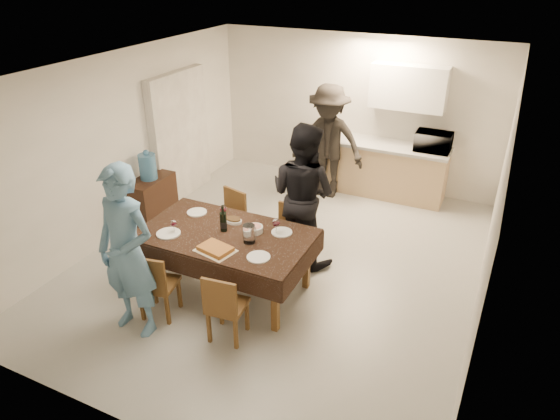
{
  "coord_description": "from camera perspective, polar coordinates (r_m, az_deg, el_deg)",
  "views": [
    {
      "loc": [
        2.43,
        -5.21,
        3.77
      ],
      "look_at": [
        0.11,
        -0.3,
        0.94
      ],
      "focal_mm": 32.0,
      "sensor_mm": 36.0,
      "label": 1
    }
  ],
  "objects": [
    {
      "name": "ceiling",
      "position": [
        5.87,
        0.26,
        15.99
      ],
      "size": [
        5.0,
        6.0,
        0.02
      ],
      "primitive_type": "cube",
      "color": "white",
      "rests_on": "wall_back"
    },
    {
      "name": "chair_far_right",
      "position": [
        6.41,
        0.39,
        -2.92
      ],
      "size": [
        0.4,
        0.4,
        0.47
      ],
      "rotation": [
        0.0,
        0.0,
        3.11
      ],
      "color": "brown",
      "rests_on": "floor"
    },
    {
      "name": "chair_far_left",
      "position": [
        6.77,
        -6.54,
        -1.13
      ],
      "size": [
        0.5,
        0.5,
        0.48
      ],
      "rotation": [
        0.0,
        0.0,
        2.88
      ],
      "color": "brown",
      "rests_on": "floor"
    },
    {
      "name": "salad_bowl",
      "position": [
        5.93,
        -2.91,
        -2.2
      ],
      "size": [
        0.2,
        0.2,
        0.08
      ],
      "primitive_type": "cylinder",
      "color": "white",
      "rests_on": "dining_table"
    },
    {
      "name": "person_near",
      "position": [
        5.45,
        -17.07,
        -4.7
      ],
      "size": [
        0.73,
        0.49,
        1.95
      ],
      "primitive_type": "imported",
      "rotation": [
        0.0,
        0.0,
        -0.03
      ],
      "color": "#5A89AF",
      "rests_on": "floor"
    },
    {
      "name": "kitchen_worktop",
      "position": [
        8.6,
        11.58,
        7.31
      ],
      "size": [
        2.24,
        0.64,
        0.05
      ],
      "primitive_type": "cube",
      "color": "#A8A7A3",
      "rests_on": "kitchen_base_cabinet"
    },
    {
      "name": "dining_table",
      "position": [
        5.97,
        -6.25,
        -2.98
      ],
      "size": [
        2.04,
        1.19,
        0.8
      ],
      "rotation": [
        0.0,
        0.0,
        0.0
      ],
      "color": "black",
      "rests_on": "floor"
    },
    {
      "name": "water_jug",
      "position": [
        7.69,
        -14.88,
        4.8
      ],
      "size": [
        0.26,
        0.26,
        0.39
      ],
      "primitive_type": "cylinder",
      "color": "#4989BD",
      "rests_on": "console"
    },
    {
      "name": "savoury_tart",
      "position": [
        5.62,
        -7.39,
        -4.42
      ],
      "size": [
        0.48,
        0.4,
        0.05
      ],
      "primitive_type": "cube",
      "rotation": [
        0.0,
        0.0,
        -0.22
      ],
      "color": "#C47E39",
      "rests_on": "dining_table"
    },
    {
      "name": "chair_near_right",
      "position": [
        5.32,
        -6.54,
        -10.39
      ],
      "size": [
        0.43,
        0.43,
        0.46
      ],
      "rotation": [
        0.0,
        0.0,
        0.11
      ],
      "color": "brown",
      "rests_on": "floor"
    },
    {
      "name": "plate_near_right",
      "position": [
        5.47,
        -2.47,
        -5.4
      ],
      "size": [
        0.26,
        0.26,
        0.02
      ],
      "primitive_type": "cylinder",
      "color": "white",
      "rests_on": "dining_table"
    },
    {
      "name": "water_pitcher",
      "position": [
        5.7,
        -3.56,
        -2.73
      ],
      "size": [
        0.14,
        0.14,
        0.22
      ],
      "primitive_type": "cylinder",
      "color": "white",
      "rests_on": "dining_table"
    },
    {
      "name": "wall_right",
      "position": [
        5.77,
        23.37,
        -0.29
      ],
      "size": [
        0.02,
        6.0,
        2.6
      ],
      "primitive_type": "cube",
      "color": "white",
      "rests_on": "floor"
    },
    {
      "name": "chair_near_left",
      "position": [
        5.77,
        -14.29,
        -7.74
      ],
      "size": [
        0.46,
        0.46,
        0.46
      ],
      "rotation": [
        0.0,
        0.0,
        0.19
      ],
      "color": "brown",
      "rests_on": "floor"
    },
    {
      "name": "wall_left",
      "position": [
        7.59,
        -17.27,
        7.23
      ],
      "size": [
        0.02,
        6.0,
        2.6
      ],
      "primitive_type": "cube",
      "color": "white",
      "rests_on": "floor"
    },
    {
      "name": "wall_back",
      "position": [
        8.91,
        8.59,
        11.09
      ],
      "size": [
        5.0,
        0.02,
        2.6
      ],
      "primitive_type": "cube",
      "color": "white",
      "rests_on": "floor"
    },
    {
      "name": "console",
      "position": [
        7.91,
        -14.4,
        1.08
      ],
      "size": [
        0.39,
        0.79,
        0.73
      ],
      "primitive_type": "cube",
      "color": "black",
      "rests_on": "floor"
    },
    {
      "name": "microwave",
      "position": [
        8.4,
        17.13,
        7.48
      ],
      "size": [
        0.56,
        0.38,
        0.31
      ],
      "primitive_type": "imported",
      "rotation": [
        0.0,
        0.0,
        3.14
      ],
      "color": "white",
      "rests_on": "kitchen_worktop"
    },
    {
      "name": "plate_far_left",
      "position": [
        6.46,
        -9.47,
        -0.25
      ],
      "size": [
        0.25,
        0.25,
        0.01
      ],
      "primitive_type": "cylinder",
      "color": "white",
      "rests_on": "dining_table"
    },
    {
      "name": "plate_near_left",
      "position": [
        6.04,
        -12.62,
        -2.63
      ],
      "size": [
        0.29,
        0.29,
        0.02
      ],
      "primitive_type": "cylinder",
      "color": "white",
      "rests_on": "dining_table"
    },
    {
      "name": "wine_bottle",
      "position": [
        5.93,
        -6.52,
        -0.96
      ],
      "size": [
        0.08,
        0.08,
        0.33
      ],
      "primitive_type": null,
      "color": "black",
      "rests_on": "dining_table"
    },
    {
      "name": "wall_front",
      "position": [
        4.11,
        -18.12,
        -11.07
      ],
      "size": [
        5.0,
        0.02,
        2.6
      ],
      "primitive_type": "cube",
      "color": "white",
      "rests_on": "floor"
    },
    {
      "name": "plate_far_right",
      "position": [
        5.93,
        0.21,
        -2.56
      ],
      "size": [
        0.25,
        0.25,
        0.01
      ],
      "primitive_type": "cylinder",
      "color": "white",
      "rests_on": "dining_table"
    },
    {
      "name": "upper_cabinet",
      "position": [
        8.4,
        14.49,
        13.43
      ],
      "size": [
        1.2,
        0.34,
        0.7
      ],
      "primitive_type": "cube",
      "color": "white",
      "rests_on": "wall_back"
    },
    {
      "name": "kitchen_base_cabinet",
      "position": [
        8.76,
        11.31,
        4.52
      ],
      "size": [
        2.2,
        0.6,
        0.86
      ],
      "primitive_type": "cube",
      "color": "tan",
      "rests_on": "floor"
    },
    {
      "name": "person_kitchen",
      "position": [
        8.38,
        5.51,
        7.75
      ],
      "size": [
        1.24,
        0.71,
        1.92
      ],
      "primitive_type": "imported",
      "color": "black",
      "rests_on": "floor"
    },
    {
      "name": "wine_glass_a",
      "position": [
        6.01,
        -12.04,
        -1.87
      ],
      "size": [
        0.08,
        0.08,
        0.18
      ],
      "primitive_type": null,
      "color": "white",
      "rests_on": "dining_table"
    },
    {
      "name": "wine_glass_c",
      "position": [
        6.22,
        -6.48,
        -0.24
      ],
      "size": [
        0.09,
        0.09,
        0.2
      ],
      "primitive_type": null,
      "color": "white",
      "rests_on": "dining_table"
    },
    {
      "name": "person_far",
      "position": [
        6.48,
        2.63,
        1.77
      ],
      "size": [
        1.07,
        0.91,
        1.92
      ],
      "primitive_type": "imported",
      "rotation": [
        0.0,
        0.0,
        2.93
      ],
      "color": "black",
      "rests_on": "floor"
    },
    {
      "name": "floor",
      "position": [
        6.87,
        0.22,
        -5.77
      ],
      "size": [
        5.0,
        6.0,
        0.02
      ],
      "primitive_type": "cube",
      "color": "#ACACA7",
      "rests_on": "ground"
    },
    {
      "name": "mushroom_dish",
      "position": [
        6.17,
        -5.34,
        -1.26
      ],
      "size": [
        0.2,
        0.2,
        0.04
      ],
      "primitive_type": "cylinder",
      "color": "white",
      "rests_on": "dining_table"
    },
    {
      "name": "wine_glass_b",
      "position": [
        5.86,
        -0.44,
        -1.87
      ],
      "size": [
        0.09,
        0.09,
        0.2
      ],
      "primitive_type": null,
      "color": "white",
      "rests_on": "dining_table"
    },
    {
      "name": "stub_partition",
      "position": [
        8.49,
        -11.33,
        8.25
      ],
      "size": [
        0.15,
        1.4,
        2.1
      ],
      "primitive_type": "cube",
      "color": "white",
      "rests_on": "floor"
    }
  ]
}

